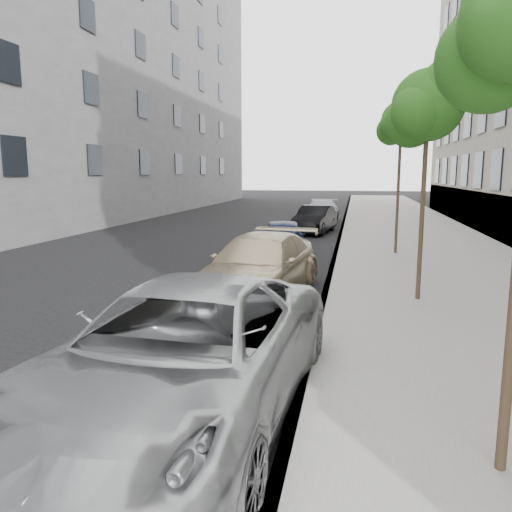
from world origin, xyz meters
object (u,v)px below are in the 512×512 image
(tree_far, at_px, (402,121))
(sedan_black, at_px, (315,219))
(sedan_rear, at_px, (322,211))
(minivan, at_px, (184,354))
(sedan_blue, at_px, (282,239))
(tree_mid, at_px, (429,105))
(suv, at_px, (259,266))

(tree_far, xyz_separation_m, sedan_black, (-3.33, 6.41, -3.92))
(sedan_black, distance_m, sedan_rear, 4.90)
(minivan, relative_size, sedan_blue, 1.50)
(sedan_blue, relative_size, sedan_rear, 0.82)
(tree_far, distance_m, sedan_black, 8.22)
(minivan, bearing_deg, sedan_rear, 93.70)
(minivan, bearing_deg, tree_mid, 64.22)
(tree_mid, relative_size, sedan_blue, 1.31)
(tree_mid, bearing_deg, tree_far, 90.00)
(tree_mid, relative_size, suv, 1.01)
(sedan_blue, distance_m, sedan_rear, 12.23)
(suv, xyz_separation_m, sedan_rear, (0.25, 17.76, -0.05))
(tree_far, height_order, sedan_black, tree_far)
(sedan_blue, height_order, sedan_rear, sedan_rear)
(tree_mid, bearing_deg, suv, 179.21)
(sedan_blue, bearing_deg, tree_far, 6.76)
(sedan_black, bearing_deg, suv, -82.21)
(tree_mid, distance_m, tree_far, 6.51)
(tree_mid, relative_size, tree_far, 0.95)
(suv, bearing_deg, sedan_blue, 100.46)
(tree_far, bearing_deg, sedan_blue, -166.64)
(sedan_rear, bearing_deg, sedan_black, -89.49)
(sedan_black, bearing_deg, sedan_rear, 98.90)
(tree_mid, distance_m, sedan_black, 13.81)
(sedan_black, bearing_deg, minivan, -81.10)
(minivan, bearing_deg, sedan_black, 93.70)
(minivan, height_order, sedan_rear, minivan)
(tree_far, relative_size, sedan_rear, 1.14)
(tree_mid, relative_size, sedan_black, 1.26)
(tree_far, height_order, sedan_blue, tree_far)
(tree_mid, height_order, sedan_rear, tree_mid)
(sedan_blue, distance_m, sedan_black, 7.34)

